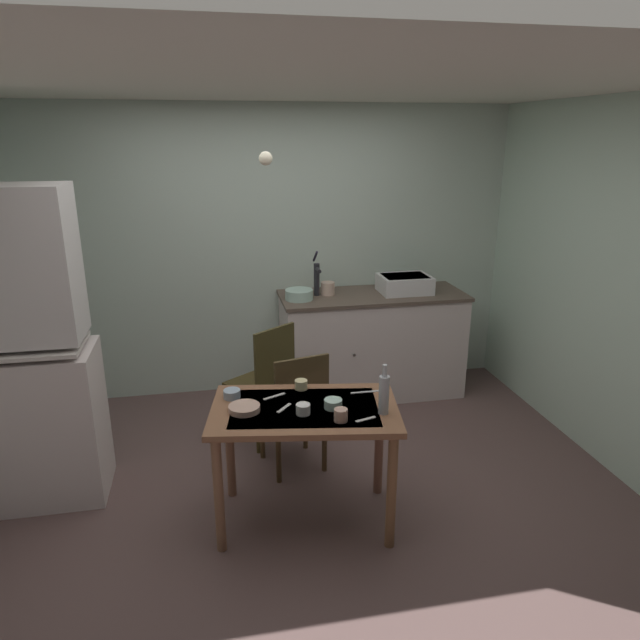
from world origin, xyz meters
name	(u,v)px	position (x,y,z in m)	size (l,w,h in m)	color
ground_plane	(302,492)	(0.00, 0.00, 0.00)	(5.35, 5.35, 0.00)	brown
wall_back	(267,253)	(0.00, 1.79, 1.26)	(4.45, 0.10, 2.52)	silver
wall_right	(628,292)	(2.22, 0.00, 1.26)	(0.10, 3.59, 2.52)	silver
ceiling_slab	(297,73)	(0.00, 0.00, 2.57)	(4.45, 3.59, 0.10)	silver
hutch_cabinet	(17,363)	(-1.70, 0.31, 0.93)	(0.90, 0.50, 2.00)	silver
counter_cabinet	(371,344)	(0.88, 1.42, 0.47)	(1.62, 0.64, 0.93)	silver
sink_basin	(405,284)	(1.16, 1.42, 1.01)	(0.44, 0.34, 0.15)	silver
hand_pump	(317,276)	(0.39, 1.47, 1.10)	(0.05, 0.27, 0.39)	#232328
mixing_bowl_counter	(299,295)	(0.22, 1.37, 0.98)	(0.23, 0.23, 0.09)	#ADD1C1
stoneware_crock	(328,288)	(0.48, 1.47, 0.99)	(0.12, 0.12, 0.11)	beige
dining_table	(305,425)	(-0.02, -0.27, 0.64)	(1.17, 0.81, 0.76)	brown
chair_far_side	(296,407)	(0.01, 0.29, 0.48)	(0.48, 0.48, 0.89)	#4B341D
chair_by_counter	(265,380)	(-0.15, 0.74, 0.50)	(0.56, 0.56, 0.94)	#433718
serving_bowl_wide	(333,404)	(0.14, -0.31, 0.78)	(0.10, 0.10, 0.05)	#ADD1C1
soup_bowl_small	(232,394)	(-0.43, -0.07, 0.78)	(0.10, 0.10, 0.05)	#9EB2C6
sauce_dish	(244,408)	(-0.37, -0.25, 0.78)	(0.18, 0.18, 0.03)	tan
mug_dark	(303,409)	(-0.04, -0.35, 0.79)	(0.08, 0.08, 0.06)	white
teacup_mint	(341,415)	(0.15, -0.48, 0.79)	(0.08, 0.08, 0.07)	tan
mug_tall	(301,385)	(0.00, -0.02, 0.79)	(0.08, 0.08, 0.06)	beige
glass_bottle	(384,394)	(0.40, -0.43, 0.88)	(0.06, 0.06, 0.30)	#B7BCC1
table_knife	(365,392)	(0.38, -0.15, 0.76)	(0.18, 0.02, 0.01)	silver
teaspoon_near_bowl	(274,396)	(-0.18, -0.10, 0.76)	(0.15, 0.02, 0.01)	beige
teaspoon_by_cup	(284,408)	(-0.14, -0.27, 0.76)	(0.13, 0.02, 0.01)	beige
serving_spoon	(366,419)	(0.28, -0.49, 0.76)	(0.13, 0.02, 0.01)	beige
pendant_bulb	(266,158)	(-0.16, 0.18, 2.13)	(0.08, 0.08, 0.08)	#F9EFCC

